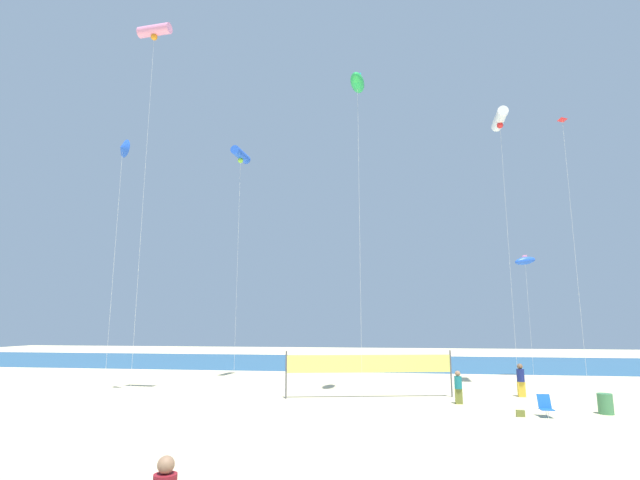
# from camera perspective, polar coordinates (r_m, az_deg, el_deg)

# --- Properties ---
(ground_plane) EXTENTS (120.00, 120.00, 0.00)m
(ground_plane) POSITION_cam_1_polar(r_m,az_deg,el_deg) (17.84, -1.97, -22.38)
(ground_plane) COLOR beige
(ocean_band) EXTENTS (120.00, 20.00, 0.01)m
(ocean_band) POSITION_cam_1_polar(r_m,az_deg,el_deg) (48.75, 4.88, -14.49)
(ocean_band) COLOR #28608C
(ocean_band) RESTS_ON ground
(beachgoer_teal_shirt) EXTENTS (0.36, 0.36, 1.55)m
(beachgoer_teal_shirt) POSITION_cam_1_polar(r_m,az_deg,el_deg) (24.77, 16.36, -16.57)
(beachgoer_teal_shirt) COLOR olive
(beachgoer_teal_shirt) RESTS_ON ground
(beachgoer_navy_shirt) EXTENTS (0.39, 0.39, 1.71)m
(beachgoer_navy_shirt) POSITION_cam_1_polar(r_m,az_deg,el_deg) (28.13, 23.08, -15.19)
(beachgoer_navy_shirt) COLOR gold
(beachgoer_navy_shirt) RESTS_ON ground
(folding_beach_chair) EXTENTS (0.52, 0.65, 0.89)m
(folding_beach_chair) POSITION_cam_1_polar(r_m,az_deg,el_deg) (22.77, 25.56, -17.56)
(folding_beach_chair) COLOR #1959B2
(folding_beach_chair) RESTS_ON ground
(trash_barrel) EXTENTS (0.61, 0.61, 0.85)m
(trash_barrel) POSITION_cam_1_polar(r_m,az_deg,el_deg) (24.60, 31.21, -16.56)
(trash_barrel) COLOR #3F7F4C
(trash_barrel) RESTS_ON ground
(volleyball_net) EXTENTS (8.61, 1.88, 2.40)m
(volleyball_net) POSITION_cam_1_polar(r_m,az_deg,el_deg) (25.78, 5.97, -14.82)
(volleyball_net) COLOR #4C4C51
(volleyball_net) RESTS_ON ground
(beach_handbag) EXTENTS (0.33, 0.17, 0.27)m
(beach_handbag) POSITION_cam_1_polar(r_m,az_deg,el_deg) (22.45, 23.05, -18.71)
(beach_handbag) COLOR olive
(beach_handbag) RESTS_ON ground
(kite_blue_delta) EXTENTS (1.05, 0.82, 14.15)m
(kite_blue_delta) POSITION_cam_1_polar(r_m,az_deg,el_deg) (29.43, -22.72, 10.16)
(kite_blue_delta) COLOR silver
(kite_blue_delta) RESTS_ON ground
(kite_blue_inflatable) EXTENTS (1.71, 0.89, 8.79)m
(kite_blue_inflatable) POSITION_cam_1_polar(r_m,az_deg,el_deg) (37.92, 23.52, -2.33)
(kite_blue_inflatable) COLOR silver
(kite_blue_inflatable) RESTS_ON ground
(kite_pink_tube) EXTENTS (1.95, 0.78, 20.42)m
(kite_pink_tube) POSITION_cam_1_polar(r_m,az_deg,el_deg) (30.57, -19.36, 22.67)
(kite_pink_tube) COLOR silver
(kite_pink_tube) RESTS_ON ground
(kite_blue_tube) EXTENTS (0.81, 2.26, 16.11)m
(kite_blue_tube) POSITION_cam_1_polar(r_m,az_deg,el_deg) (34.99, -9.56, 10.04)
(kite_blue_tube) COLOR silver
(kite_blue_tube) RESTS_ON ground
(kite_green_inflatable) EXTENTS (0.86, 2.19, 17.73)m
(kite_green_inflatable) POSITION_cam_1_polar(r_m,az_deg,el_deg) (28.03, 4.54, 18.37)
(kite_green_inflatable) COLOR silver
(kite_green_inflatable) RESTS_ON ground
(kite_red_diamond) EXTENTS (0.58, 0.58, 15.95)m
(kite_red_diamond) POSITION_cam_1_polar(r_m,az_deg,el_deg) (32.24, 27.33, 11.49)
(kite_red_diamond) COLOR silver
(kite_red_diamond) RESTS_ON ground
(kite_white_tube) EXTENTS (0.78, 2.54, 17.09)m
(kite_white_tube) POSITION_cam_1_polar(r_m,az_deg,el_deg) (33.32, 20.87, 13.43)
(kite_white_tube) COLOR silver
(kite_white_tube) RESTS_ON ground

